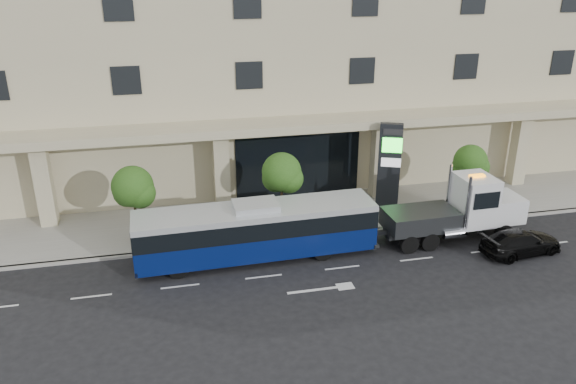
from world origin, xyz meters
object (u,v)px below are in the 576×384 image
Objects in this scene: tow_truck at (460,211)px; signage_pylon at (389,166)px; city_bus at (256,230)px; black_sedan at (521,242)px.

tow_truck is 5.19m from signage_pylon.
city_bus is 1.39× the size of tow_truck.
city_bus is at bearing 177.51° from tow_truck.
city_bus is 11.19m from tow_truck.
black_sedan is 8.57m from signage_pylon.
signage_pylon reaches higher than city_bus.
city_bus is 2.75× the size of black_sedan.
city_bus reaches higher than black_sedan.
signage_pylon is at bearing 116.78° from tow_truck.
tow_truck is at bearing -2.59° from city_bus.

